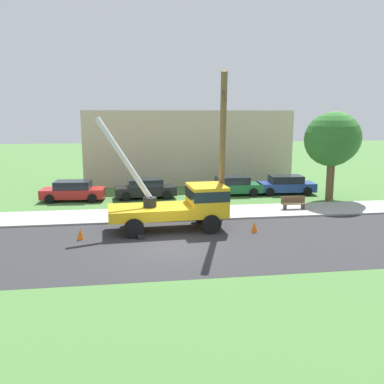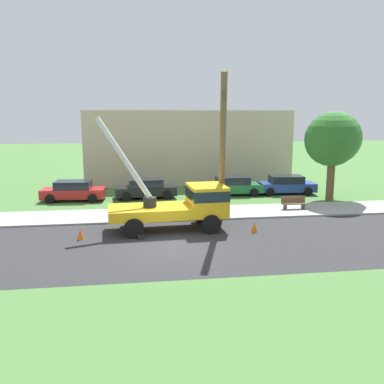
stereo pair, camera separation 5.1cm
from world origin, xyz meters
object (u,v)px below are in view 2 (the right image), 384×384
Objects in this scene: parked_sedan_black at (146,188)px; parked_sedan_blue at (286,185)px; traffic_cone_ahead at (254,227)px; parked_sedan_red at (73,191)px; parked_sedan_green at (233,186)px; leaning_utility_pole at (222,150)px; traffic_cone_curbside at (215,216)px; traffic_cone_behind at (80,234)px; roadside_tree_far at (334,138)px; park_bench at (294,203)px; roadside_tree_near at (332,140)px; utility_truck at (183,203)px.

parked_sedan_black and parked_sedan_blue have the same top height.
parked_sedan_red is (-10.46, 9.74, 0.43)m from traffic_cone_ahead.
parked_sedan_black is 6.62m from parked_sedan_green.
leaning_utility_pole reaches higher than parked_sedan_blue.
parked_sedan_blue is (10.84, 0.15, 0.00)m from parked_sedan_black.
parked_sedan_red is at bearing -177.86° from parked_sedan_black.
traffic_cone_curbside is (-0.13, 1.23, -3.93)m from leaning_utility_pole.
traffic_cone_ahead is 1.00× the size of traffic_cone_curbside.
parked_sedan_green and parked_sedan_blue have the same top height.
parked_sedan_red reaches higher than traffic_cone_curbside.
traffic_cone_behind is 17.61m from parked_sedan_blue.
traffic_cone_curbside is 11.74m from roadside_tree_far.
traffic_cone_curbside is 0.12× the size of parked_sedan_black.
traffic_cone_ahead is at bearing -61.77° from parked_sedan_black.
traffic_cone_ahead is 3.07m from traffic_cone_curbside.
parked_sedan_red reaches higher than park_bench.
traffic_cone_behind is 7.77m from traffic_cone_curbside.
roadside_tree_near is (3.55, 2.48, 3.87)m from park_bench.
roadside_tree_near is at bearing -8.57° from parked_sedan_red.
traffic_cone_ahead is 0.12× the size of parked_sedan_red.
park_bench is (12.84, 4.61, 0.18)m from traffic_cone_behind.
parked_sedan_green is (4.90, 8.99, -0.70)m from utility_truck.
park_bench is 5.81m from roadside_tree_near.
traffic_cone_curbside is 0.12× the size of parked_sedan_blue.
parked_sedan_black is 0.73× the size of roadside_tree_near.
roadside_tree_far reaches higher than parked_sedan_green.
roadside_tree_near reaches higher than parked_sedan_black.
roadside_tree_far reaches higher than park_bench.
roadside_tree_far is (16.99, 7.87, 4.11)m from traffic_cone_behind.
parked_sedan_green is (11.75, 0.46, 0.00)m from parked_sedan_red.
parked_sedan_black is at bearing -177.67° from parked_sedan_green.
traffic_cone_ahead is 11.99m from roadside_tree_far.
utility_truck is at bearing -135.78° from parked_sedan_blue.
roadside_tree_near is at bearing 27.64° from utility_truck.
parked_sedan_red is at bearing 174.08° from roadside_tree_far.
parked_sedan_black is 10.84m from parked_sedan_blue.
leaning_utility_pole is 10.59m from roadside_tree_near.
traffic_cone_behind is 0.12× the size of parked_sedan_red.
park_bench is (3.96, 4.55, 0.18)m from traffic_cone_ahead.
parked_sedan_blue is at bearing 46.42° from traffic_cone_curbside.
parked_sedan_blue is at bearing 51.28° from leaning_utility_pole.
parked_sedan_red is 1.00× the size of parked_sedan_black.
traffic_cone_behind is at bearing -159.76° from traffic_cone_curbside.
utility_truck is 12.31× the size of traffic_cone_ahead.
park_bench is (14.42, -5.19, -0.25)m from parked_sedan_red.
leaning_utility_pole reaches higher than traffic_cone_curbside.
park_bench is 0.26× the size of roadside_tree_near.
leaning_utility_pole is 1.83× the size of parked_sedan_red.
park_bench is (5.54, 1.92, 0.18)m from traffic_cone_curbside.
roadside_tree_far reaches higher than traffic_cone_curbside.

